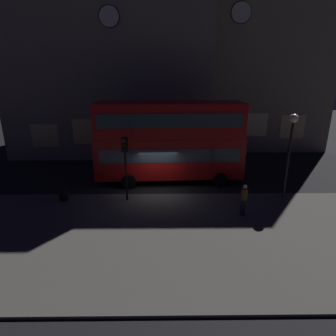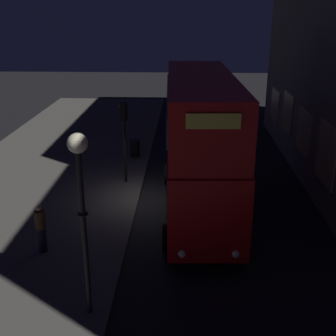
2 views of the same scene
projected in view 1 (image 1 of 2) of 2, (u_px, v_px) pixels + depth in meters
name	position (u px, v px, depth m)	size (l,w,h in m)	color
ground_plane	(158.00, 193.00, 18.80)	(80.00, 80.00, 0.00)	black
sidewalk_slab	(156.00, 236.00, 13.79)	(44.00, 9.58, 0.12)	#4C4944
building_with_clock	(112.00, 52.00, 27.24)	(17.79, 10.06, 18.24)	gray
building_plain_facade	(232.00, 50.00, 28.34)	(17.76, 7.63, 18.79)	tan
double_decker_bus	(169.00, 139.00, 19.81)	(10.26, 3.18, 5.56)	#B20F0F
traffic_light_near_kerb	(125.00, 156.00, 16.60)	(0.36, 0.39, 3.85)	black
street_lamp	(291.00, 137.00, 16.65)	(0.50, 0.50, 5.11)	black
pedestrian	(244.00, 199.00, 15.40)	(0.35, 0.35, 1.75)	black
litter_bin	(63.00, 193.00, 17.32)	(0.54, 0.54, 0.92)	black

